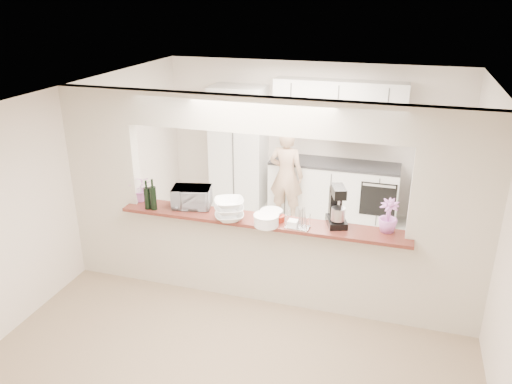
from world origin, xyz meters
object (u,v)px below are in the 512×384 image
at_px(toaster_oven, 192,197).
at_px(person, 286,176).
at_px(stand_mixer, 337,207).
at_px(refrigerator, 437,179).

xyz_separation_m(toaster_oven, person, (0.64, 2.25, -0.44)).
xyz_separation_m(stand_mixer, person, (-1.11, 2.24, -0.53)).
relative_size(stand_mixer, person, 0.30).
bearing_deg(toaster_oven, refrigerator, 28.64).
xyz_separation_m(refrigerator, toaster_oven, (-2.96, -2.60, 0.37)).
height_order(refrigerator, person, refrigerator).
bearing_deg(refrigerator, person, -171.39).
bearing_deg(person, toaster_oven, 79.07).
bearing_deg(person, stand_mixer, 121.37).
bearing_deg(person, refrigerator, -166.36).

